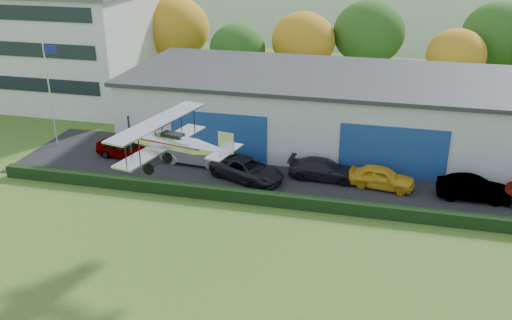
% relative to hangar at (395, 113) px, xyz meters
% --- Properties ---
extents(apron, '(48.00, 9.00, 0.05)m').
position_rel_hangar_xyz_m(apron, '(-2.00, -6.98, -2.63)').
color(apron, black).
rests_on(apron, ground).
extents(hedge, '(46.00, 0.60, 0.80)m').
position_rel_hangar_xyz_m(hedge, '(-2.00, -11.78, -2.26)').
color(hedge, black).
rests_on(hedge, ground).
extents(hangar, '(40.60, 12.60, 5.30)m').
position_rel_hangar_xyz_m(hangar, '(0.00, 0.00, 0.00)').
color(hangar, '#B2B7BC').
rests_on(hangar, ground).
extents(office_block, '(20.60, 15.60, 10.40)m').
position_rel_hangar_xyz_m(office_block, '(-33.00, 7.02, 2.56)').
color(office_block, silver).
rests_on(office_block, ground).
extents(flagpole, '(1.05, 0.10, 8.00)m').
position_rel_hangar_xyz_m(flagpole, '(-24.88, -5.98, 2.13)').
color(flagpole, silver).
rests_on(flagpole, ground).
extents(tree_belt, '(75.70, 13.22, 10.12)m').
position_rel_hangar_xyz_m(tree_belt, '(-4.15, 12.64, 2.95)').
color(tree_belt, '#3D2614').
rests_on(tree_belt, ground).
extents(distant_hills, '(430.00, 196.00, 56.00)m').
position_rel_hangar_xyz_m(distant_hills, '(-9.38, 112.02, -15.70)').
color(distant_hills, '#4C6642').
rests_on(distant_hills, ground).
extents(car_0, '(4.35, 2.28, 1.41)m').
position_rel_hangar_xyz_m(car_0, '(-18.84, -7.04, -1.90)').
color(car_0, gray).
rests_on(car_0, apron).
extents(car_1, '(4.90, 2.01, 1.58)m').
position_rel_hangar_xyz_m(car_1, '(-13.46, -6.88, -1.82)').
color(car_1, silver).
rests_on(car_1, apron).
extents(car_2, '(5.66, 4.20, 1.43)m').
position_rel_hangar_xyz_m(car_2, '(-9.23, -8.63, -1.89)').
color(car_2, black).
rests_on(car_2, apron).
extents(car_3, '(4.72, 2.10, 1.35)m').
position_rel_hangar_xyz_m(car_3, '(-4.33, -7.34, -1.93)').
color(car_3, black).
rests_on(car_3, apron).
extents(car_4, '(4.37, 2.25, 1.42)m').
position_rel_hangar_xyz_m(car_4, '(-0.55, -7.78, -1.89)').
color(car_4, gold).
rests_on(car_4, apron).
extents(car_5, '(4.34, 1.52, 1.43)m').
position_rel_hangar_xyz_m(car_5, '(4.99, -8.18, -1.89)').
color(car_5, gray).
rests_on(car_5, apron).
extents(biplane, '(6.30, 7.18, 2.67)m').
position_rel_hangar_xyz_m(biplane, '(-10.88, -16.80, 3.00)').
color(biplane, silver).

